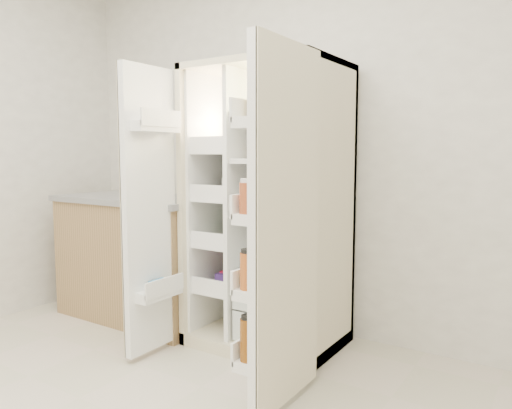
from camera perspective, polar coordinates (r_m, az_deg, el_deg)
The scene contains 5 objects.
wall_back at distance 3.43m, azimuth 5.39°, elevation 7.75°, with size 4.00×0.02×2.70m, color white.
refrigerator at distance 3.17m, azimuth 2.11°, elevation -3.09°, with size 0.92×0.70×1.80m.
freezer_door at distance 3.00m, azimuth -12.39°, elevation -0.88°, with size 0.15×0.40×1.72m.
fridge_door at distance 2.33m, azimuth 3.09°, elevation -3.14°, with size 0.17×0.58×1.72m.
kitchen_counter at distance 3.81m, azimuth -13.31°, elevation -5.96°, with size 1.28×0.68×0.93m.
Camera 1 is at (1.61, -1.03, 1.24)m, focal length 34.00 mm.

